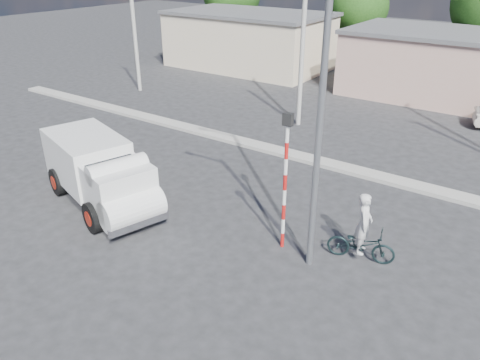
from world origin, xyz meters
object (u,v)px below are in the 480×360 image
Objects in this scene: traffic_pole at (286,172)px; bicycle at (361,244)px; cyclist at (363,232)px; streetlight at (316,100)px; truck at (101,172)px.

bicycle is at bearing 18.48° from traffic_pole.
cyclist is 4.35m from streetlight.
traffic_pole is at bearing 162.27° from streetlight.
traffic_pole is (-2.25, -0.75, 2.07)m from bicycle.
truck is 3.07× the size of bicycle.
cyclist is at bearing 18.48° from traffic_pole.
traffic_pole reaches higher than bicycle.
cyclist is 0.44× the size of traffic_pole.
truck is 8.49m from streetlight.
bicycle is 1.05× the size of cyclist.
streetlight is at bearing 113.87° from bicycle.
truck is 9.16m from cyclist.
truck is 3.21× the size of cyclist.
bicycle is 4.74m from streetlight.
truck is 6.92m from traffic_pole.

